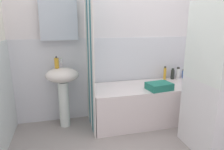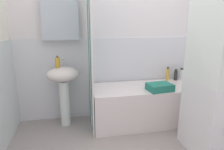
# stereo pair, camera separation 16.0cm
# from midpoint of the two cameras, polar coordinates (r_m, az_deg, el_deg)

# --- Properties ---
(wall_back_tiled) EXTENTS (3.60, 0.18, 2.40)m
(wall_back_tiled) POSITION_cam_midpoint_polar(r_m,az_deg,el_deg) (3.03, 3.45, 9.38)
(wall_back_tiled) COLOR silver
(wall_back_tiled) RESTS_ON ground_plane
(sink) EXTENTS (0.44, 0.34, 0.84)m
(sink) POSITION_cam_midpoint_polar(r_m,az_deg,el_deg) (2.80, -11.96, -2.27)
(sink) COLOR silver
(sink) RESTS_ON ground_plane
(faucet) EXTENTS (0.03, 0.12, 0.12)m
(faucet) POSITION_cam_midpoint_polar(r_m,az_deg,el_deg) (2.82, -12.24, 3.76)
(faucet) COLOR silver
(faucet) RESTS_ON sink
(soap_dispenser) EXTENTS (0.06, 0.06, 0.16)m
(soap_dispenser) POSITION_cam_midpoint_polar(r_m,az_deg,el_deg) (2.73, -13.55, 3.52)
(soap_dispenser) COLOR gold
(soap_dispenser) RESTS_ON sink
(bathtub) EXTENTS (1.63, 0.64, 0.54)m
(bathtub) POSITION_cam_midpoint_polar(r_m,az_deg,el_deg) (3.01, 11.88, -8.04)
(bathtub) COLOR silver
(bathtub) RESTS_ON ground_plane
(shower_curtain) EXTENTS (0.01, 0.64, 2.00)m
(shower_curtain) POSITION_cam_midpoint_polar(r_m,az_deg,el_deg) (2.60, -4.49, 5.44)
(shower_curtain) COLOR white
(shower_curtain) RESTS_ON ground_plane
(body_wash_bottle) EXTENTS (0.05, 0.05, 0.15)m
(body_wash_bottle) POSITION_cam_midpoint_polar(r_m,az_deg,el_deg) (3.43, 21.78, -0.04)
(body_wash_bottle) COLOR #3257A5
(body_wash_bottle) RESTS_ON bathtub
(shampoo_bottle) EXTENTS (0.06, 0.06, 0.19)m
(shampoo_bottle) POSITION_cam_midpoint_polar(r_m,az_deg,el_deg) (3.38, 20.36, 0.20)
(shampoo_bottle) COLOR white
(shampoo_bottle) RESTS_ON bathtub
(conditioner_bottle) EXTENTS (0.06, 0.06, 0.17)m
(conditioner_bottle) POSITION_cam_midpoint_polar(r_m,az_deg,el_deg) (3.32, 18.93, -0.03)
(conditioner_bottle) COLOR #282D29
(conditioner_bottle) RESTS_ON bathtub
(lotion_bottle) EXTENTS (0.04, 0.04, 0.22)m
(lotion_bottle) POSITION_cam_midpoint_polar(r_m,az_deg,el_deg) (3.24, 16.83, 0.20)
(lotion_bottle) COLOR gold
(lotion_bottle) RESTS_ON bathtub
(towel_folded) EXTENTS (0.35, 0.27, 0.09)m
(towel_folded) POSITION_cam_midpoint_polar(r_m,az_deg,el_deg) (2.76, 15.00, -3.35)
(towel_folded) COLOR #257864
(towel_folded) RESTS_ON bathtub
(washer_dryer_stack) EXTENTS (0.60, 0.59, 1.64)m
(washer_dryer_stack) POSITION_cam_midpoint_polar(r_m,az_deg,el_deg) (2.44, 30.79, -1.64)
(washer_dryer_stack) COLOR white
(washer_dryer_stack) RESTS_ON ground_plane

